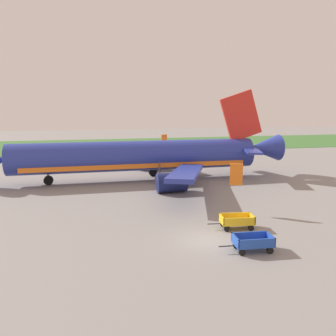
# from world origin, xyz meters

# --- Properties ---
(ground_plane) EXTENTS (220.00, 220.00, 0.00)m
(ground_plane) POSITION_xyz_m (0.00, 0.00, 0.00)
(ground_plane) COLOR gray
(grass_strip) EXTENTS (220.00, 28.00, 0.06)m
(grass_strip) POSITION_xyz_m (0.00, 59.44, 0.03)
(grass_strip) COLOR #3D7033
(grass_strip) RESTS_ON ground
(airplane) EXTENTS (37.54, 30.30, 11.34)m
(airplane) POSITION_xyz_m (-1.43, 20.41, 3.05)
(airplane) COLOR #28389E
(airplane) RESTS_ON ground
(baggage_cart_nearest) EXTENTS (3.59, 1.56, 1.07)m
(baggage_cart_nearest) POSITION_xyz_m (2.35, -2.33, 0.60)
(baggage_cart_nearest) COLOR #234CB2
(baggage_cart_nearest) RESTS_ON ground
(baggage_cart_second_in_row) EXTENTS (3.61, 1.66, 1.07)m
(baggage_cart_second_in_row) POSITION_xyz_m (2.99, 1.79, 0.60)
(baggage_cart_second_in_row) COLOR gold
(baggage_cart_second_in_row) RESTS_ON ground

